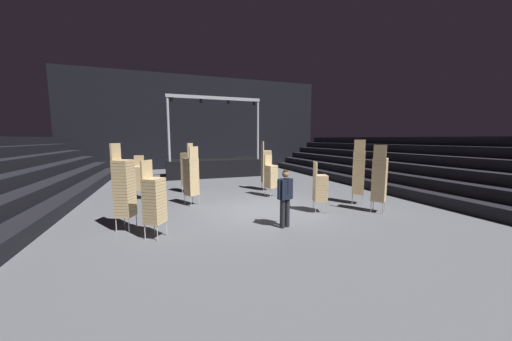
{
  "coord_description": "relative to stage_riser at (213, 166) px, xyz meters",
  "views": [
    {
      "loc": [
        -3.28,
        -8.62,
        2.6
      ],
      "look_at": [
        0.01,
        0.59,
        1.4
      ],
      "focal_mm": 18.27,
      "sensor_mm": 36.0,
      "label": 1
    }
  ],
  "objects": [
    {
      "name": "ground_plane",
      "position": [
        0.0,
        -9.65,
        -0.72
      ],
      "size": [
        22.0,
        30.0,
        0.1
      ],
      "primitive_type": "cube",
      "color": "#515459"
    },
    {
      "name": "arena_end_wall",
      "position": [
        0.0,
        5.35,
        3.33
      ],
      "size": [
        22.0,
        0.3,
        8.0
      ],
      "primitive_type": "cube",
      "color": "black",
      "rests_on": "ground_plane"
    },
    {
      "name": "bleacher_bank_right",
      "position": [
        8.75,
        -8.65,
        0.68
      ],
      "size": [
        4.5,
        24.0,
        2.7
      ],
      "rotation": [
        0.0,
        0.0,
        -1.57
      ],
      "color": "black",
      "rests_on": "ground_plane"
    },
    {
      "name": "stage_riser",
      "position": [
        0.0,
        0.0,
        0.0
      ],
      "size": [
        6.35,
        2.95,
        5.3
      ],
      "color": "black",
      "rests_on": "ground_plane"
    },
    {
      "name": "man_with_tie",
      "position": [
        0.02,
        -11.56,
        0.31
      ],
      "size": [
        0.57,
        0.32,
        1.72
      ],
      "rotation": [
        0.0,
        0.0,
        3.39
      ],
      "color": "black",
      "rests_on": "ground_plane"
    },
    {
      "name": "chair_stack_front_left",
      "position": [
        1.23,
        -7.59,
        0.28
      ],
      "size": [
        0.56,
        0.56,
        1.88
      ],
      "rotation": [
        0.0,
        0.0,
        3.48
      ],
      "color": "#B2B5BA",
      "rests_on": "ground_plane"
    },
    {
      "name": "chair_stack_front_right",
      "position": [
        -4.36,
        -10.23,
        0.57
      ],
      "size": [
        0.59,
        0.59,
        2.48
      ],
      "rotation": [
        0.0,
        0.0,
        4.26
      ],
      "color": "#B2B5BA",
      "rests_on": "ground_plane"
    },
    {
      "name": "chair_stack_mid_left",
      "position": [
        -4.33,
        -6.15,
        0.28
      ],
      "size": [
        0.53,
        0.53,
        1.88
      ],
      "rotation": [
        0.0,
        0.0,
        2.89
      ],
      "color": "#B2B5BA",
      "rests_on": "ground_plane"
    },
    {
      "name": "chair_stack_mid_right",
      "position": [
        4.0,
        -9.99,
        0.61
      ],
      "size": [
        0.62,
        0.62,
        2.56
      ],
      "rotation": [
        0.0,
        0.0,
        5.55
      ],
      "color": "#B2B5BA",
      "rests_on": "ground_plane"
    },
    {
      "name": "chair_stack_mid_centre",
      "position": [
        3.84,
        -11.22,
        0.53
      ],
      "size": [
        0.61,
        0.61,
        2.39
      ],
      "rotation": [
        0.0,
        0.0,
        5.33
      ],
      "color": "#B2B5BA",
      "rests_on": "ground_plane"
    },
    {
      "name": "chair_stack_rear_left",
      "position": [
        -3.55,
        -11.14,
        0.36
      ],
      "size": [
        0.61,
        0.61,
        2.05
      ],
      "rotation": [
        0.0,
        0.0,
        4.09
      ],
      "color": "#B2B5BA",
      "rests_on": "ground_plane"
    },
    {
      "name": "chair_stack_rear_right",
      "position": [
        -2.22,
        -5.42,
        0.53
      ],
      "size": [
        0.62,
        0.62,
        2.39
      ],
      "rotation": [
        0.0,
        0.0,
        0.87
      ],
      "color": "#B2B5BA",
      "rests_on": "ground_plane"
    },
    {
      "name": "chair_stack_rear_centre",
      "position": [
        1.58,
        -6.16,
        0.57
      ],
      "size": [
        0.49,
        0.49,
        2.48
      ],
      "rotation": [
        0.0,
        0.0,
        4.58
      ],
      "color": "#B2B5BA",
      "rests_on": "ground_plane"
    },
    {
      "name": "chair_stack_aisle_left",
      "position": [
        1.88,
        -10.52,
        0.23
      ],
      "size": [
        0.56,
        0.56,
        1.79
      ],
      "rotation": [
        0.0,
        0.0,
        4.39
      ],
      "color": "#B2B5BA",
      "rests_on": "ground_plane"
    },
    {
      "name": "chair_stack_aisle_right",
      "position": [
        -2.29,
        -7.97,
        0.49
      ],
      "size": [
        0.61,
        0.61,
        2.31
      ],
      "rotation": [
        0.0,
        0.0,
        0.56
      ],
      "color": "#B2B5BA",
      "rests_on": "ground_plane"
    },
    {
      "name": "equipment_road_case",
      "position": [
        -5.15,
        -2.57,
        -0.38
      ],
      "size": [
        1.08,
        0.96,
        0.57
      ],
      "primitive_type": "cube",
      "rotation": [
        0.0,
        0.0,
        0.5
      ],
      "color": "black",
      "rests_on": "ground_plane"
    }
  ]
}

